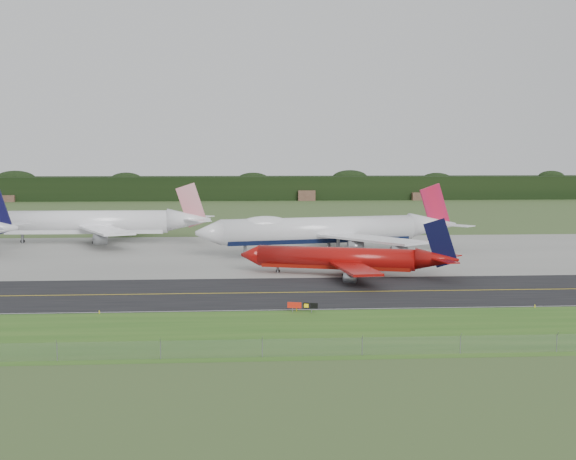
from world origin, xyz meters
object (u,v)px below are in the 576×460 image
at_px(jet_red_737, 348,259).
at_px(jet_ba_747, 328,230).
at_px(jet_star_tail, 98,223).
at_px(taxiway_sign, 302,306).

bearing_deg(jet_red_737, jet_ba_747, 89.66).
relative_size(jet_star_tail, taxiway_sign, 13.45).
bearing_deg(jet_star_tail, jet_red_737, -46.40).
height_order(jet_star_tail, taxiway_sign, jet_star_tail).
distance_m(jet_ba_747, jet_star_tail, 65.20).
xyz_separation_m(jet_star_tail, taxiway_sign, (46.70, -98.28, -4.31)).
distance_m(jet_ba_747, taxiway_sign, 72.13).
bearing_deg(jet_red_737, jet_star_tail, 133.60).
bearing_deg(taxiway_sign, jet_red_737, 71.35).
relative_size(jet_red_737, taxiway_sign, 9.38).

